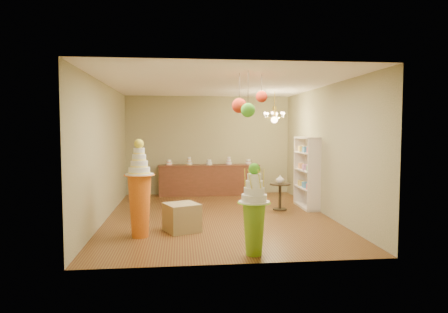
{
  "coord_description": "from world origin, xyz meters",
  "views": [
    {
      "loc": [
        -0.84,
        -9.0,
        2.01
      ],
      "look_at": [
        0.13,
        0.0,
        1.38
      ],
      "focal_mm": 32.0,
      "sensor_mm": 36.0,
      "label": 1
    }
  ],
  "objects": [
    {
      "name": "floor",
      "position": [
        0.0,
        0.0,
        0.0
      ],
      "size": [
        6.5,
        6.5,
        0.0
      ],
      "primitive_type": "plane",
      "color": "#593618",
      "rests_on": "ground"
    },
    {
      "name": "wall_left",
      "position": [
        -2.5,
        0.0,
        1.5
      ],
      "size": [
        0.04,
        6.5,
        3.0
      ],
      "primitive_type": "cube",
      "color": "#98926A",
      "rests_on": "ground"
    },
    {
      "name": "ceiling",
      "position": [
        0.0,
        0.0,
        3.0
      ],
      "size": [
        6.5,
        6.5,
        0.0
      ],
      "primitive_type": "plane",
      "rotation": [
        3.14,
        0.0,
        0.0
      ],
      "color": "white",
      "rests_on": "ground"
    },
    {
      "name": "pedestal_orange",
      "position": [
        -1.6,
        -1.58,
        0.74
      ],
      "size": [
        0.6,
        0.6,
        1.82
      ],
      "rotation": [
        0.0,
        0.0,
        0.16
      ],
      "color": "orange",
      "rests_on": "floor"
    },
    {
      "name": "wall_right",
      "position": [
        2.5,
        0.0,
        1.5
      ],
      "size": [
        0.04,
        6.5,
        3.0
      ],
      "primitive_type": "cube",
      "color": "#98926A",
      "rests_on": "ground"
    },
    {
      "name": "vase",
      "position": [
        1.59,
        0.56,
        0.77
      ],
      "size": [
        0.25,
        0.25,
        0.21
      ],
      "primitive_type": "imported",
      "rotation": [
        0.0,
        0.0,
        0.26
      ],
      "color": "beige",
      "rests_on": "round_table"
    },
    {
      "name": "burlap_riser",
      "position": [
        -0.83,
        -1.24,
        0.27
      ],
      "size": [
        0.79,
        0.79,
        0.55
      ],
      "primitive_type": "cube",
      "rotation": [
        0.0,
        0.0,
        0.4
      ],
      "color": "olive",
      "rests_on": "floor"
    },
    {
      "name": "wall_front",
      "position": [
        0.0,
        -3.25,
        1.5
      ],
      "size": [
        5.0,
        0.04,
        3.0
      ],
      "primitive_type": "cube",
      "color": "#98926A",
      "rests_on": "ground"
    },
    {
      "name": "pom_red_left",
      "position": [
        0.2,
        -1.93,
        2.42
      ],
      "size": [
        0.27,
        0.27,
        0.71
      ],
      "color": "#393029",
      "rests_on": "ceiling"
    },
    {
      "name": "wall_back",
      "position": [
        0.0,
        3.25,
        1.5
      ],
      "size": [
        5.0,
        0.04,
        3.0
      ],
      "primitive_type": "cube",
      "color": "#98926A",
      "rests_on": "ground"
    },
    {
      "name": "sideboard",
      "position": [
        0.0,
        2.97,
        0.48
      ],
      "size": [
        3.04,
        0.54,
        1.16
      ],
      "color": "#592D1C",
      "rests_on": "floor"
    },
    {
      "name": "pom_green_mid",
      "position": [
        0.3,
        -2.28,
        2.33
      ],
      "size": [
        0.24,
        0.24,
        0.8
      ],
      "color": "#393029",
      "rests_on": "ceiling"
    },
    {
      "name": "pom_red_right",
      "position": [
        0.62,
        -1.83,
        2.59
      ],
      "size": [
        0.21,
        0.21,
        0.51
      ],
      "color": "#393029",
      "rests_on": "ceiling"
    },
    {
      "name": "pedestal_green",
      "position": [
        0.31,
        -2.85,
        0.63
      ],
      "size": [
        0.61,
        0.61,
        1.47
      ],
      "rotation": [
        0.0,
        0.0,
        0.27
      ],
      "color": "#7FBA28",
      "rests_on": "floor"
    },
    {
      "name": "chandelier",
      "position": [
        1.63,
        1.41,
        2.3
      ],
      "size": [
        0.63,
        0.63,
        0.85
      ],
      "rotation": [
        0.0,
        0.0,
        0.07
      ],
      "color": "#E5CB50",
      "rests_on": "ceiling"
    },
    {
      "name": "round_table",
      "position": [
        1.59,
        0.56,
        0.43
      ],
      "size": [
        0.59,
        0.59,
        0.66
      ],
      "rotation": [
        0.0,
        0.0,
        -0.16
      ],
      "color": "black",
      "rests_on": "floor"
    },
    {
      "name": "shelving_unit",
      "position": [
        2.34,
        0.8,
        0.9
      ],
      "size": [
        0.33,
        1.2,
        1.8
      ],
      "color": "beige",
      "rests_on": "floor"
    }
  ]
}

